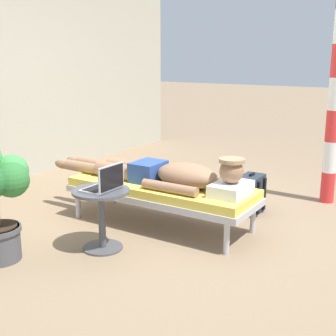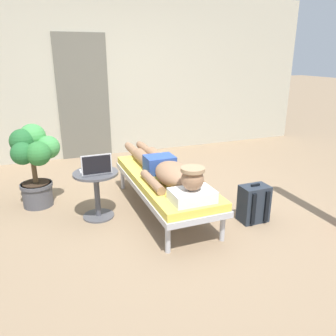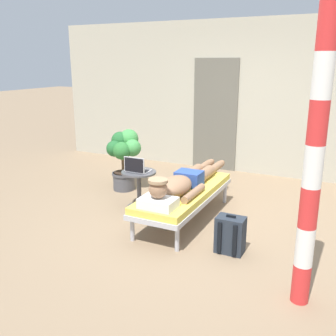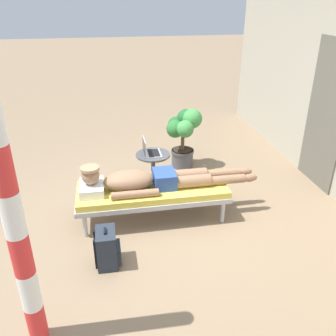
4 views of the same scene
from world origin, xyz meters
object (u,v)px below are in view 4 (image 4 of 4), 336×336
at_px(potted_plant, 183,133).
at_px(backpack, 107,248).
at_px(side_table, 153,165).
at_px(porch_post, 12,215).
at_px(lounge_chair, 152,192).
at_px(person_reclining, 148,180).
at_px(laptop, 149,150).

bearing_deg(potted_plant, backpack, -30.66).
xyz_separation_m(side_table, porch_post, (2.34, -1.28, 0.84)).
bearing_deg(porch_post, lounge_chair, 143.86).
bearing_deg(backpack, person_reclining, 146.19).
distance_m(person_reclining, side_table, 0.77).
bearing_deg(porch_post, laptop, 152.20).
bearing_deg(porch_post, backpack, 143.92).
height_order(backpack, potted_plant, potted_plant).
bearing_deg(person_reclining, porch_post, -34.96).
xyz_separation_m(side_table, potted_plant, (-0.60, 0.56, 0.22)).
distance_m(person_reclining, backpack, 1.01).
xyz_separation_m(backpack, porch_post, (0.80, -0.58, 1.00)).
bearing_deg(potted_plant, porch_post, -32.21).
relative_size(laptop, potted_plant, 0.32).
bearing_deg(laptop, side_table, 90.00).
distance_m(lounge_chair, laptop, 0.78).
distance_m(laptop, backpack, 1.71).
relative_size(lounge_chair, side_table, 3.53).
bearing_deg(lounge_chair, backpack, -36.21).
relative_size(lounge_chair, potted_plant, 1.93).
bearing_deg(porch_post, person_reclining, 145.04).
bearing_deg(laptop, backpack, -22.89).
bearing_deg(side_table, potted_plant, 136.60).
distance_m(side_table, laptop, 0.23).
distance_m(person_reclining, potted_plant, 1.52).
relative_size(backpack, porch_post, 0.18).
height_order(lounge_chair, laptop, laptop).
bearing_deg(person_reclining, side_table, 167.37).
height_order(laptop, backpack, laptop).
bearing_deg(porch_post, side_table, 151.22).
relative_size(lounge_chair, porch_post, 0.77).
bearing_deg(backpack, potted_plant, 149.34).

